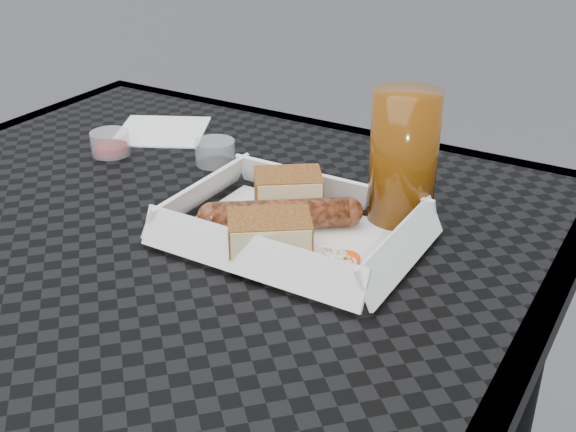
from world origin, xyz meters
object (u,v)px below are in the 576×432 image
object	(u,v)px
drink_glass	(403,158)
food_tray	(293,237)
bratwurst	(281,215)
patio_table	(151,296)

from	to	relation	value
drink_glass	food_tray	bearing A→B (deg)	-129.46
food_tray	bratwurst	size ratio (longest dim) A/B	1.52
food_tray	bratwurst	xyz separation A→B (m)	(-0.02, 0.01, 0.02)
drink_glass	bratwurst	bearing A→B (deg)	-137.15
food_tray	drink_glass	xyz separation A→B (m)	(0.08, 0.09, 0.07)
bratwurst	drink_glass	xyz separation A→B (m)	(0.09, 0.09, 0.05)
patio_table	bratwurst	size ratio (longest dim) A/B	5.51
food_tray	bratwurst	distance (m)	0.03
patio_table	food_tray	distance (m)	0.17
patio_table	food_tray	world-z (taller)	food_tray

